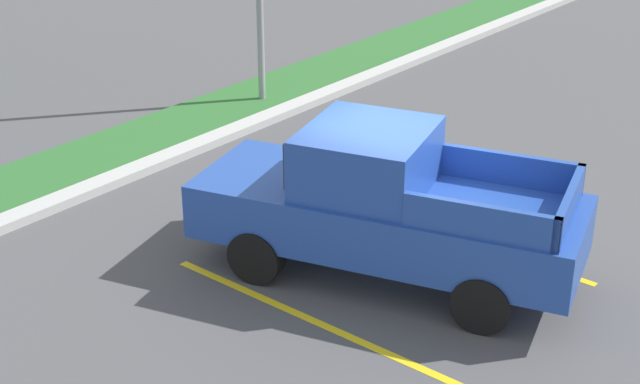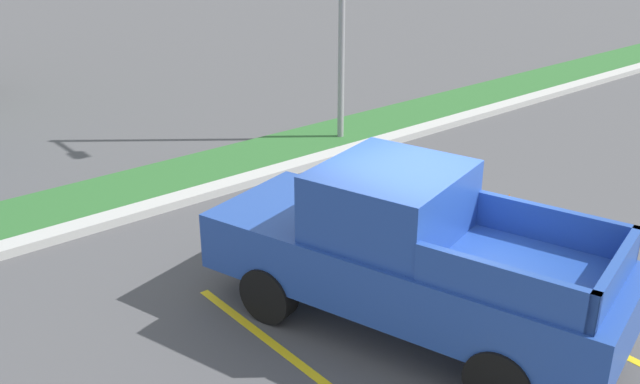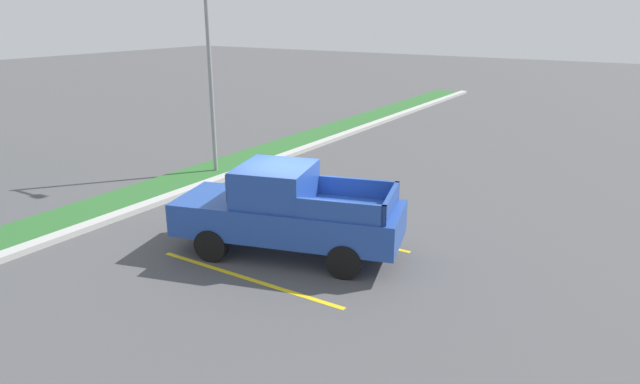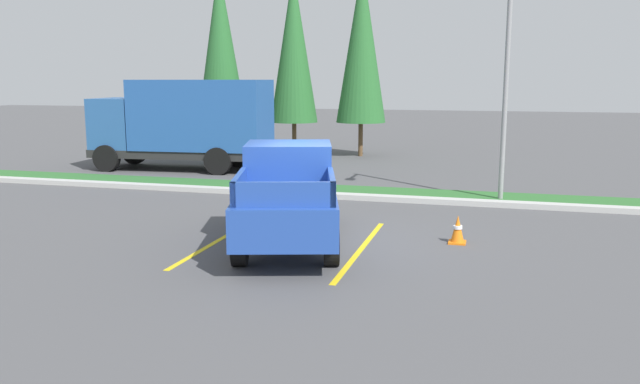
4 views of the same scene
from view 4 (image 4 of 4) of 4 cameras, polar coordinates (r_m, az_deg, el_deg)
name	(u,v)px [view 4 (image 4 of 4)]	position (r m, az deg, el deg)	size (l,w,h in m)	color
ground_plane	(319,242)	(13.53, -0.10, -4.52)	(120.00, 120.00, 0.00)	#4C4C4F
parking_line_near	(221,239)	(13.94, -8.90, -4.18)	(0.12, 4.80, 0.01)	yellow
parking_line_far	(361,249)	(13.01, 3.71, -5.12)	(0.12, 4.80, 0.01)	yellow
curb_strip	(365,197)	(18.27, 4.09, -0.47)	(56.00, 0.40, 0.15)	#B2B2AD
grass_median	(372,192)	(19.34, 4.73, -0.02)	(56.00, 1.80, 0.06)	#2D662D
pickup_truck_main	(288,195)	(13.22, -2.85, -0.26)	(3.27, 5.54, 2.10)	black
cargo_truck_distant	(186,121)	(24.77, -11.98, 6.24)	(6.95, 2.92, 3.40)	black
street_light	(507,61)	(18.37, 16.47, 11.24)	(0.24, 1.49, 6.73)	gray
cypress_tree_leftmost	(220,43)	(30.22, -8.93, 13.06)	(2.23, 2.23, 8.57)	brown
cypress_tree_left_inner	(294,47)	(29.20, -2.38, 12.92)	(2.15, 2.15, 8.26)	brown
cypress_tree_center	(362,43)	(28.61, 3.76, 13.19)	(2.20, 2.20, 8.44)	brown
traffic_cone	(458,230)	(13.68, 12.26, -3.33)	(0.36, 0.36, 0.60)	orange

